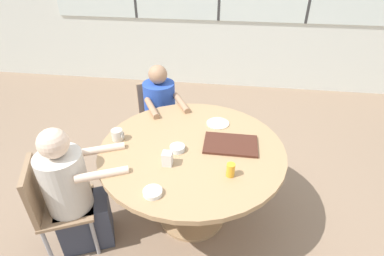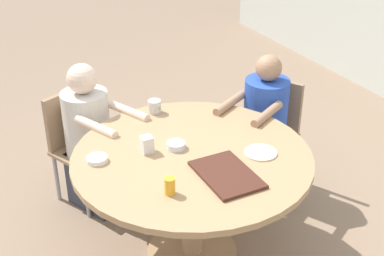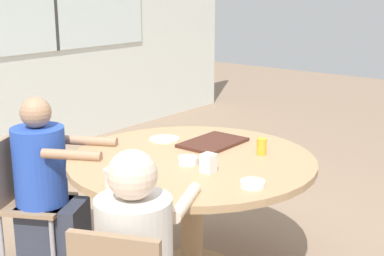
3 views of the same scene
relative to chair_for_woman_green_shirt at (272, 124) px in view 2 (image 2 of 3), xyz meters
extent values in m
plane|color=#8C725B|center=(0.53, -0.97, -0.50)|extent=(16.00, 16.00, 0.00)
cylinder|color=tan|center=(0.53, -0.97, 0.26)|extent=(1.46, 1.46, 0.04)
cylinder|color=tan|center=(0.53, -0.97, -0.13)|extent=(0.14, 0.14, 0.74)
cylinder|color=tan|center=(0.53, -0.97, -0.48)|extent=(0.60, 0.60, 0.03)
cube|color=#937556|center=(0.04, -0.08, -0.09)|extent=(0.54, 0.54, 0.03)
cube|color=#937556|center=(-0.04, 0.08, 0.14)|extent=(0.35, 0.21, 0.42)
cylinder|color=#99999E|center=(0.28, -0.15, -0.30)|extent=(0.03, 0.03, 0.40)
cylinder|color=#99999E|center=(-0.02, -0.31, -0.30)|extent=(0.03, 0.03, 0.40)
cylinder|color=#99999E|center=(0.11, 0.15, -0.30)|extent=(0.03, 0.03, 0.40)
cylinder|color=#99999E|center=(-0.19, -0.01, -0.30)|extent=(0.03, 0.03, 0.40)
cube|color=#937556|center=(-0.39, -1.38, -0.09)|extent=(0.53, 0.53, 0.03)
cube|color=#937556|center=(-0.56, -1.45, 0.14)|extent=(0.19, 0.36, 0.42)
cylinder|color=#99999E|center=(-0.31, -1.15, -0.30)|extent=(0.03, 0.03, 0.40)
cylinder|color=#99999E|center=(-0.17, -1.46, -0.30)|extent=(0.03, 0.03, 0.40)
cylinder|color=#99999E|center=(-0.62, -1.29, -0.30)|extent=(0.03, 0.03, 0.40)
cylinder|color=#99999E|center=(-0.48, -1.60, -0.30)|extent=(0.03, 0.03, 0.40)
cube|color=#333847|center=(0.10, -0.17, -0.29)|extent=(0.45, 0.49, 0.42)
cylinder|color=#284CB7|center=(0.06, -0.12, 0.17)|extent=(0.33, 0.33, 0.49)
sphere|color=#A37A5B|center=(0.06, -0.12, 0.51)|extent=(0.19, 0.19, 0.19)
cylinder|color=#A37A5B|center=(0.33, -0.29, 0.30)|extent=(0.23, 0.35, 0.06)
cylinder|color=#A37A5B|center=(0.07, -0.43, 0.30)|extent=(0.23, 0.35, 0.06)
cube|color=#333847|center=(-0.30, -1.34, -0.29)|extent=(0.48, 0.43, 0.42)
cylinder|color=beige|center=(-0.36, -1.36, 0.17)|extent=(0.33, 0.33, 0.48)
sphere|color=beige|center=(-0.36, -1.36, 0.51)|extent=(0.21, 0.21, 0.21)
cylinder|color=beige|center=(-0.16, -1.11, 0.29)|extent=(0.36, 0.20, 0.06)
cylinder|color=beige|center=(-0.04, -1.38, 0.29)|extent=(0.36, 0.20, 0.06)
cube|color=#472319|center=(0.83, -0.90, 0.29)|extent=(0.42, 0.28, 0.02)
cylinder|color=beige|center=(-0.08, -0.95, 0.33)|extent=(0.09, 0.09, 0.09)
torus|color=beige|center=(-0.04, -0.95, 0.33)|extent=(0.01, 0.06, 0.06)
cylinder|color=gold|center=(0.84, -1.26, 0.33)|extent=(0.06, 0.06, 0.10)
cube|color=silver|center=(0.38, -1.20, 0.33)|extent=(0.07, 0.07, 0.10)
cylinder|color=white|center=(0.35, -1.50, 0.30)|extent=(0.13, 0.13, 0.03)
cylinder|color=silver|center=(0.42, -1.02, 0.30)|extent=(0.12, 0.12, 0.04)
cylinder|color=beige|center=(0.71, -0.59, 0.29)|extent=(0.20, 0.20, 0.01)
camera|label=1|loc=(0.79, -2.84, 1.68)|focal=28.00mm
camera|label=2|loc=(2.98, -2.21, 1.96)|focal=50.00mm
camera|label=3|loc=(-1.81, -2.85, 1.26)|focal=50.00mm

